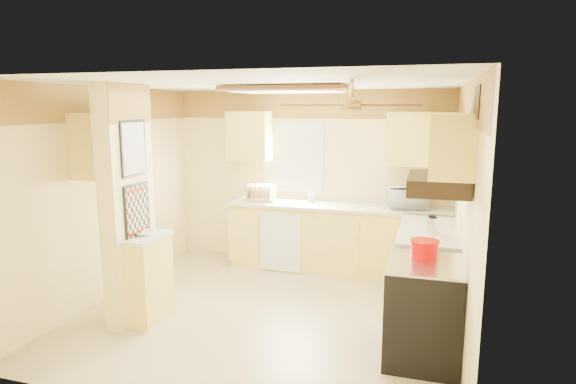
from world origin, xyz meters
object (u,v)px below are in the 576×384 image
(bowl, at_px, (144,233))
(dutch_oven, at_px, (425,249))
(stove, at_px, (423,311))
(kettle, at_px, (432,225))
(microwave, at_px, (408,198))

(bowl, relative_size, dutch_oven, 0.75)
(dutch_oven, bearing_deg, bowl, -178.10)
(stove, xyz_separation_m, kettle, (0.05, 0.91, 0.58))
(stove, bearing_deg, kettle, 87.04)
(stove, distance_m, dutch_oven, 0.55)
(microwave, relative_size, kettle, 2.39)
(microwave, bearing_deg, dutch_oven, 87.40)
(dutch_oven, distance_m, kettle, 0.81)
(kettle, bearing_deg, bowl, -162.66)
(microwave, relative_size, bowl, 2.55)
(bowl, bearing_deg, kettle, 17.34)
(bowl, bearing_deg, dutch_oven, 1.90)
(stove, bearing_deg, dutch_oven, 98.89)
(stove, relative_size, kettle, 4.43)
(microwave, distance_m, dutch_oven, 2.10)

